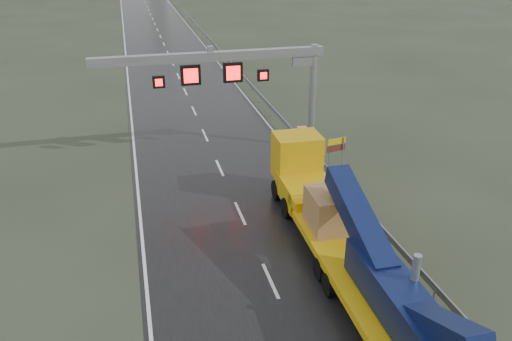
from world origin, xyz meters
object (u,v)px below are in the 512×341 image
object	(u,v)px
heavy_haul_truck	(342,230)
exit_sign_pair	(336,148)
striped_barrier	(302,134)
sign_gantry	(244,73)

from	to	relation	value
heavy_haul_truck	exit_sign_pair	world-z (taller)	heavy_haul_truck
striped_barrier	heavy_haul_truck	bearing A→B (deg)	-93.48
heavy_haul_truck	striped_barrier	xyz separation A→B (m)	(3.23, 14.67, -1.19)
sign_gantry	exit_sign_pair	bearing A→B (deg)	-39.21
heavy_haul_truck	striped_barrier	world-z (taller)	heavy_haul_truck
sign_gantry	heavy_haul_truck	bearing A→B (deg)	-84.32
sign_gantry	exit_sign_pair	xyz separation A→B (m)	(5.00, -4.08, -4.07)
sign_gantry	exit_sign_pair	world-z (taller)	sign_gantry
sign_gantry	exit_sign_pair	distance (m)	7.62
sign_gantry	heavy_haul_truck	xyz separation A→B (m)	(1.34, -13.48, -3.87)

